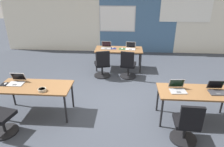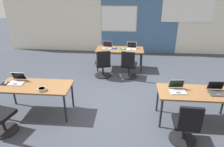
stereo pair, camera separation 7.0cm
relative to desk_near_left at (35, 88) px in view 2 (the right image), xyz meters
name	(u,v)px [view 2 (the right image)]	position (x,y,z in m)	size (l,w,h in m)	color
ground_plane	(115,102)	(1.75, 0.60, -0.66)	(24.00, 24.00, 0.00)	#383D47
back_wall_assembly	(124,18)	(1.79, 4.80, 0.75)	(10.00, 0.27, 2.80)	silver
desk_near_left	(35,88)	(0.00, 0.00, 0.00)	(1.60, 0.70, 0.72)	brown
desk_near_right	(196,95)	(3.50, 0.00, 0.00)	(1.60, 0.70, 0.72)	brown
desk_far_center	(120,51)	(1.75, 2.80, 0.00)	(1.60, 0.70, 0.72)	brown
laptop_far_left	(107,47)	(1.31, 2.86, 0.11)	(0.34, 0.31, 0.23)	#9E9EA3
mousepad_far_left	(114,48)	(1.54, 2.84, 0.06)	(0.22, 0.19, 0.00)	navy
mouse_far_left	(114,48)	(1.54, 2.84, 0.08)	(0.08, 0.11, 0.03)	#B2B2B7
chair_far_left	(103,66)	(1.26, 2.08, -0.28)	(0.54, 0.59, 0.92)	black
laptop_near_right_inner	(177,89)	(3.10, 0.01, 0.11)	(0.36, 0.33, 0.23)	#9E9EA3
chair_near_right_inner	(186,127)	(3.15, -0.72, -0.28)	(0.52, 0.55, 0.92)	black
laptop_near_right_end	(217,91)	(3.90, 0.01, 0.11)	(0.34, 0.31, 0.23)	#333338
laptop_far_right	(132,48)	(2.15, 2.84, 0.11)	(0.35, 0.31, 0.23)	silver
mousepad_far_right	(123,49)	(1.87, 2.81, 0.06)	(0.22, 0.19, 0.00)	#23512D
mouse_far_right	(123,48)	(1.87, 2.81, 0.08)	(0.06, 0.10, 0.03)	silver
chair_far_right	(129,67)	(2.07, 2.08, -0.28)	(0.52, 0.57, 0.92)	black
laptop_near_left_end	(17,81)	(-0.46, 0.10, 0.11)	(0.33, 0.32, 0.22)	#B7B7BC
mousepad_near_left_end	(6,84)	(-0.68, 0.03, 0.06)	(0.22, 0.19, 0.00)	black
mouse_near_left_end	(6,83)	(-0.68, 0.03, 0.08)	(0.07, 0.11, 0.03)	#B2B2B7
snack_bowl	(42,89)	(0.25, -0.21, 0.10)	(0.18, 0.18, 0.06)	tan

